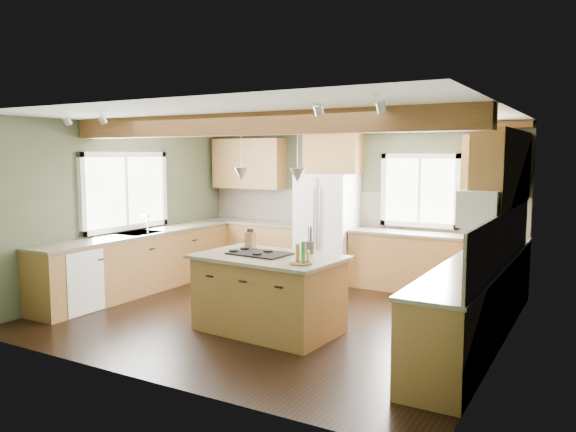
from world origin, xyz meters
The scene contains 37 objects.
floor centered at (0.00, 0.00, 0.00)m, with size 5.60×5.60×0.00m, color black.
ceiling centered at (0.00, 0.00, 2.60)m, with size 5.60×5.60×0.00m, color silver.
wall_back centered at (0.00, 2.50, 1.30)m, with size 5.60×5.60×0.00m, color #464E37.
wall_left centered at (-2.80, 0.00, 1.30)m, with size 5.00×5.00×0.00m, color #464E37.
wall_right centered at (2.80, 0.00, 1.30)m, with size 5.00×5.00×0.00m, color #464E37.
ceiling_beam centered at (0.00, -0.64, 2.47)m, with size 5.55×0.26×0.26m, color #573318.
soffit_trim centered at (0.00, 2.40, 2.54)m, with size 5.55×0.20×0.10m, color #573318.
backsplash_back centered at (0.00, 2.48, 1.21)m, with size 5.58×0.03×0.58m, color brown.
backsplash_right centered at (2.78, 0.05, 1.21)m, with size 0.03×3.70×0.58m, color brown.
base_cab_back_left centered at (-1.79, 2.20, 0.44)m, with size 2.02×0.60×0.88m, color brown.
counter_back_left centered at (-1.79, 2.20, 0.90)m, with size 2.06×0.64×0.04m, color #4B4437.
base_cab_back_right centered at (1.49, 2.20, 0.44)m, with size 2.62×0.60×0.88m, color brown.
counter_back_right centered at (1.49, 2.20, 0.90)m, with size 2.66×0.64×0.04m, color #4B4437.
base_cab_left centered at (-2.50, 0.05, 0.44)m, with size 0.60×3.70×0.88m, color brown.
counter_left centered at (-2.50, 0.05, 0.90)m, with size 0.64×3.74×0.04m, color #4B4437.
base_cab_right centered at (2.50, 0.05, 0.44)m, with size 0.60×3.70×0.88m, color brown.
counter_right centered at (2.50, 0.05, 0.90)m, with size 0.64×3.74×0.04m, color #4B4437.
upper_cab_back_left centered at (-1.99, 2.33, 1.95)m, with size 1.40×0.35×0.90m, color brown.
upper_cab_over_fridge centered at (-0.30, 2.33, 2.15)m, with size 0.96×0.35×0.70m, color brown.
upper_cab_right centered at (2.62, 0.90, 1.95)m, with size 0.35×2.20×0.90m, color brown.
upper_cab_back_corner centered at (2.30, 2.33, 1.95)m, with size 0.90×0.35×0.90m, color brown.
window_left centered at (-2.78, 0.05, 1.55)m, with size 0.04×1.60×1.05m, color white.
window_back centered at (1.15, 2.48, 1.55)m, with size 1.10×0.04×1.00m, color white.
sink centered at (-2.50, 0.05, 0.91)m, with size 0.50×0.65×0.03m, color #262628.
faucet centered at (-2.32, 0.05, 1.05)m, with size 0.02×0.02×0.28m, color #B2B2B7.
dishwasher centered at (-2.49, -1.25, 0.43)m, with size 0.60×0.60×0.84m, color white.
oven centered at (2.49, -1.25, 0.43)m, with size 0.60×0.72×0.84m, color white.
microwave centered at (2.58, -0.05, 1.55)m, with size 0.40×0.70×0.38m, color white.
pendant_left centered at (-0.13, -0.61, 1.88)m, with size 0.18×0.18×0.16m, color #B2B2B7.
pendant_right centered at (0.67, -0.67, 1.88)m, with size 0.18×0.18×0.16m, color #B2B2B7.
refrigerator centered at (-0.30, 2.12, 0.90)m, with size 0.90×0.74×1.80m, color white.
island centered at (0.27, -0.64, 0.44)m, with size 1.62×0.99×0.88m, color brown.
island_top centered at (0.27, -0.64, 0.90)m, with size 1.72×1.10×0.04m, color #4B4437.
cooktop centered at (0.13, -0.63, 0.93)m, with size 0.70×0.47×0.02m, color black.
knife_block centered at (-0.22, -0.29, 1.02)m, with size 0.12×0.09×0.20m, color brown.
utensil_crock centered at (0.63, -0.29, 1.00)m, with size 0.11×0.11×0.15m, color #48413A.
bottle_tray centered at (0.84, -0.91, 1.04)m, with size 0.26×0.26×0.24m, color brown, non-canonical shape.
Camera 1 is at (3.73, -6.23, 2.11)m, focal length 35.00 mm.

